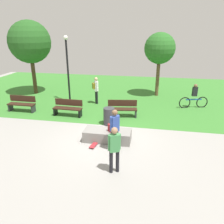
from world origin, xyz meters
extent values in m
plane|color=gray|center=(0.00, 0.00, 0.00)|extent=(28.00, 28.00, 0.00)
cube|color=#387A2D|center=(0.00, 7.71, 0.00)|extent=(26.60, 12.58, 0.01)
cube|color=gray|center=(0.11, -0.15, 0.24)|extent=(2.02, 0.82, 0.49)
cube|color=maroon|center=(0.29, -0.21, 0.65)|extent=(0.34, 0.34, 0.32)
cylinder|color=black|center=(0.88, -2.25, 0.40)|extent=(0.12, 0.12, 0.81)
cylinder|color=black|center=(0.68, -2.34, 0.40)|extent=(0.12, 0.12, 0.81)
cube|color=#3F8C4C|center=(0.78, -2.29, 1.11)|extent=(0.37, 0.31, 0.60)
cylinder|color=#3F8C4C|center=(0.94, -2.22, 1.13)|extent=(0.09, 0.09, 0.56)
cylinder|color=#3F8C4C|center=(0.63, -2.36, 1.13)|extent=(0.09, 0.09, 0.56)
sphere|color=#9E7556|center=(0.78, -2.29, 1.55)|extent=(0.22, 0.22, 0.22)
cylinder|color=black|center=(0.62, -0.78, 0.42)|extent=(0.12, 0.12, 0.83)
cylinder|color=black|center=(0.47, -0.94, 0.42)|extent=(0.12, 0.12, 0.83)
cube|color=#2D4799|center=(0.54, -0.86, 1.15)|extent=(0.37, 0.37, 0.62)
cylinder|color=#2D4799|center=(0.66, -0.74, 1.17)|extent=(0.09, 0.09, 0.57)
cylinder|color=#2D4799|center=(0.42, -0.98, 1.17)|extent=(0.09, 0.09, 0.57)
sphere|color=brown|center=(0.54, -0.86, 1.60)|extent=(0.23, 0.23, 0.23)
cube|color=#A5262D|center=(-0.33, -0.61, 0.07)|extent=(0.32, 0.82, 0.02)
cylinder|color=silver|center=(-0.29, -0.90, 0.03)|extent=(0.04, 0.06, 0.06)
cylinder|color=silver|center=(-0.45, -0.88, 0.03)|extent=(0.04, 0.06, 0.06)
cylinder|color=silver|center=(-0.21, -0.35, 0.03)|extent=(0.04, 0.06, 0.06)
cylinder|color=silver|center=(-0.36, -0.33, 0.03)|extent=(0.04, 0.06, 0.06)
cube|color=#331E14|center=(0.35, 2.72, 0.45)|extent=(1.65, 0.67, 0.06)
cube|color=#331E14|center=(0.32, 2.93, 0.73)|extent=(1.59, 0.29, 0.36)
cube|color=#2D2D33|center=(1.08, 2.82, 0.23)|extent=(0.14, 0.40, 0.45)
cube|color=#2D2D33|center=(-0.38, 2.61, 0.23)|extent=(0.14, 0.40, 0.45)
cube|color=#331E14|center=(-2.65, 2.29, 0.45)|extent=(1.61, 0.50, 0.06)
cube|color=#331E14|center=(-2.64, 2.51, 0.73)|extent=(1.60, 0.12, 0.36)
cube|color=black|center=(-1.92, 2.26, 0.23)|extent=(0.09, 0.40, 0.45)
cube|color=black|center=(-3.39, 2.32, 0.23)|extent=(0.09, 0.40, 0.45)
cube|color=#331E14|center=(-5.57, 2.48, 0.45)|extent=(1.60, 0.44, 0.06)
cube|color=#331E14|center=(-5.57, 2.70, 0.73)|extent=(1.60, 0.06, 0.36)
cube|color=#2D2D33|center=(-4.83, 2.48, 0.23)|extent=(0.08, 0.40, 0.45)
cube|color=#2D2D33|center=(-6.30, 2.48, 0.23)|extent=(0.08, 0.40, 0.45)
cylinder|color=brown|center=(2.23, 7.34, 1.35)|extent=(0.24, 0.24, 2.70)
sphere|color=#286623|center=(2.23, 7.34, 3.34)|extent=(2.11, 2.11, 2.11)
cylinder|color=#42301E|center=(-6.75, 6.28, 1.42)|extent=(0.28, 0.28, 2.83)
sphere|color=#23561E|center=(-6.75, 6.28, 3.71)|extent=(2.94, 2.94, 2.94)
cylinder|color=black|center=(-3.50, 4.87, 1.97)|extent=(0.12, 0.12, 3.95)
sphere|color=silver|center=(-3.50, 4.87, 4.07)|extent=(0.28, 0.28, 0.28)
cylinder|color=#333338|center=(-0.17, 1.58, 0.44)|extent=(0.56, 0.56, 0.88)
cylinder|color=black|center=(-1.68, 4.85, 0.42)|extent=(0.12, 0.12, 0.84)
cylinder|color=black|center=(-1.57, 4.66, 0.42)|extent=(0.12, 0.12, 0.84)
cube|color=white|center=(-1.63, 4.75, 1.15)|extent=(0.33, 0.38, 0.63)
cylinder|color=white|center=(-1.71, 4.90, 1.18)|extent=(0.09, 0.09, 0.58)
cylinder|color=white|center=(-1.54, 4.61, 1.18)|extent=(0.09, 0.09, 0.58)
sphere|color=tan|center=(-1.63, 4.75, 1.61)|extent=(0.23, 0.23, 0.23)
cube|color=olive|center=(-1.76, 4.67, 1.18)|extent=(0.27, 0.31, 0.36)
torus|color=black|center=(3.90, 4.87, 0.33)|extent=(0.71, 0.25, 0.72)
torus|color=black|center=(4.96, 5.16, 0.33)|extent=(0.71, 0.25, 0.72)
cube|color=#2659A5|center=(4.43, 5.02, 0.53)|extent=(0.97, 0.30, 0.08)
cube|color=black|center=(4.43, 5.02, 1.03)|extent=(0.32, 0.25, 0.56)
sphere|color=brown|center=(4.43, 5.02, 1.38)|extent=(0.22, 0.22, 0.22)
camera|label=1|loc=(1.84, -8.45, 4.53)|focal=35.11mm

